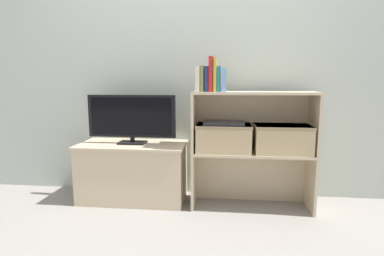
# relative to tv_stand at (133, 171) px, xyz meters

# --- Properties ---
(ground_plane) EXTENTS (16.00, 16.00, 0.00)m
(ground_plane) POSITION_rel_tv_stand_xyz_m (0.50, -0.21, -0.24)
(ground_plane) COLOR gray
(wall_back) EXTENTS (10.00, 0.05, 2.40)m
(wall_back) POSITION_rel_tv_stand_xyz_m (0.50, 0.24, 0.96)
(wall_back) COLOR #B2BCB2
(wall_back) RESTS_ON ground_plane
(tv_stand) EXTENTS (0.88, 0.43, 0.48)m
(tv_stand) POSITION_rel_tv_stand_xyz_m (0.00, 0.00, 0.00)
(tv_stand) COLOR #CCB793
(tv_stand) RESTS_ON ground_plane
(tv) EXTENTS (0.72, 0.14, 0.40)m
(tv) POSITION_rel_tv_stand_xyz_m (-0.00, -0.00, 0.45)
(tv) COLOR black
(tv) RESTS_ON tv_stand
(bookshelf_lower_tier) EXTENTS (0.92, 0.30, 0.45)m
(bookshelf_lower_tier) POSITION_rel_tv_stand_xyz_m (0.96, 0.00, 0.04)
(bookshelf_lower_tier) COLOR #CCB793
(bookshelf_lower_tier) RESTS_ON ground_plane
(bookshelf_upper_tier) EXTENTS (0.92, 0.30, 0.46)m
(bookshelf_upper_tier) POSITION_rel_tv_stand_xyz_m (0.96, 0.01, 0.50)
(bookshelf_upper_tier) COLOR #CCB793
(bookshelf_upper_tier) RESTS_ON bookshelf_lower_tier
(book_ivory) EXTENTS (0.03, 0.14, 0.18)m
(book_ivory) POSITION_rel_tv_stand_xyz_m (0.55, -0.11, 0.76)
(book_ivory) COLOR silver
(book_ivory) RESTS_ON bookshelf_upper_tier
(book_olive) EXTENTS (0.02, 0.15, 0.19)m
(book_olive) POSITION_rel_tv_stand_xyz_m (0.58, -0.11, 0.76)
(book_olive) COLOR olive
(book_olive) RESTS_ON bookshelf_upper_tier
(book_navy) EXTENTS (0.03, 0.12, 0.19)m
(book_navy) POSITION_rel_tv_stand_xyz_m (0.61, -0.11, 0.76)
(book_navy) COLOR navy
(book_navy) RESTS_ON bookshelf_upper_tier
(book_crimson) EXTENTS (0.03, 0.14, 0.25)m
(book_crimson) POSITION_rel_tv_stand_xyz_m (0.65, -0.11, 0.79)
(book_crimson) COLOR #B22328
(book_crimson) RESTS_ON bookshelf_upper_tier
(book_mustard) EXTENTS (0.02, 0.15, 0.25)m
(book_mustard) POSITION_rel_tv_stand_xyz_m (0.68, -0.11, 0.79)
(book_mustard) COLOR gold
(book_mustard) RESTS_ON bookshelf_upper_tier
(book_teal) EXTENTS (0.03, 0.15, 0.18)m
(book_teal) POSITION_rel_tv_stand_xyz_m (0.70, -0.11, 0.76)
(book_teal) COLOR #1E7075
(book_teal) RESTS_ON bookshelf_upper_tier
(book_skyblue) EXTENTS (0.04, 0.15, 0.17)m
(book_skyblue) POSITION_rel_tv_stand_xyz_m (0.74, -0.11, 0.75)
(book_skyblue) COLOR #709ECC
(book_skyblue) RESTS_ON bookshelf_upper_tier
(storage_basket_left) EXTENTS (0.42, 0.27, 0.21)m
(storage_basket_left) POSITION_rel_tv_stand_xyz_m (0.74, -0.07, 0.32)
(storage_basket_left) COLOR tan
(storage_basket_left) RESTS_ON bookshelf_lower_tier
(storage_basket_right) EXTENTS (0.42, 0.27, 0.21)m
(storage_basket_right) POSITION_rel_tv_stand_xyz_m (1.19, -0.07, 0.32)
(storage_basket_right) COLOR tan
(storage_basket_right) RESTS_ON bookshelf_lower_tier
(laptop) EXTENTS (0.30, 0.22, 0.02)m
(laptop) POSITION_rel_tv_stand_xyz_m (0.74, -0.07, 0.43)
(laptop) COLOR #2D2D33
(laptop) RESTS_ON storage_basket_left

